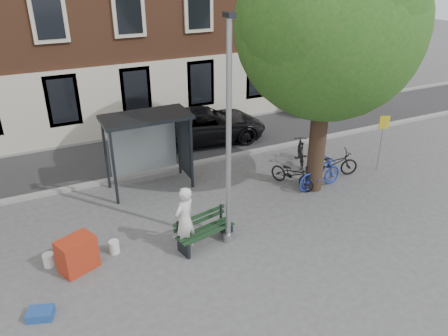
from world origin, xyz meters
name	(u,v)px	position (x,y,z in m)	size (l,w,h in m)	color
ground	(228,241)	(0.00, 0.00, 0.00)	(90.00, 90.00, 0.00)	#4C4C4F
road	(153,151)	(0.00, 7.00, 0.01)	(40.00, 4.00, 0.01)	#28282B
curb_near	(169,169)	(0.00, 5.00, 0.06)	(40.00, 0.25, 0.12)	gray
curb_far	(139,133)	(0.00, 9.00, 0.06)	(40.00, 0.25, 0.12)	gray
lamppost	(229,150)	(0.00, 0.00, 2.78)	(0.28, 0.35, 6.11)	#9EA0A3
tree_right	(333,18)	(4.01, 1.38, 5.62)	(5.76, 5.60, 8.20)	black
bus_shelter	(158,133)	(-0.61, 4.11, 1.92)	(2.85, 1.45, 2.62)	#1E2328
painter	(185,219)	(-1.20, 0.18, 0.94)	(0.69, 0.45, 1.88)	silver
bench	(204,232)	(-0.65, 0.16, 0.40)	(1.75, 0.88, 0.86)	#1E2328
bike_a	(333,163)	(5.21, 2.01, 0.48)	(0.64, 1.83, 0.96)	black
bike_b	(320,174)	(4.20, 1.43, 0.54)	(0.51, 1.81, 1.09)	navy
bike_c	(292,174)	(3.44, 1.96, 0.46)	(0.61, 1.76, 0.92)	black
bike_d	(301,152)	(4.74, 3.34, 0.49)	(0.47, 1.65, 0.99)	black
car_dark	(205,125)	(2.41, 7.09, 0.72)	(2.39, 5.19, 1.44)	black
car_silver	(325,97)	(9.69, 8.32, 0.67)	(1.41, 4.05, 1.33)	#A9ACB1
red_stand	(77,254)	(-3.97, 0.57, 0.45)	(0.90, 0.60, 0.90)	#A12B15
blue_crate	(40,314)	(-5.02, -0.79, 0.10)	(0.55, 0.40, 0.20)	navy
bucket_a	(49,260)	(-4.65, 1.02, 0.18)	(0.28, 0.28, 0.36)	white
bucket_c	(114,247)	(-3.00, 0.85, 0.18)	(0.28, 0.28, 0.36)	silver
notice_sign	(383,130)	(7.00, 1.63, 1.59)	(0.35, 0.16, 2.13)	#9EA0A3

